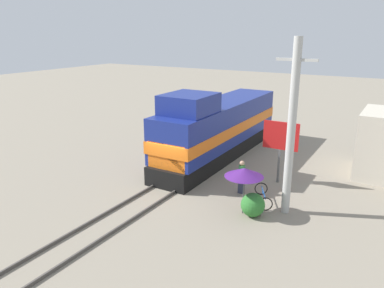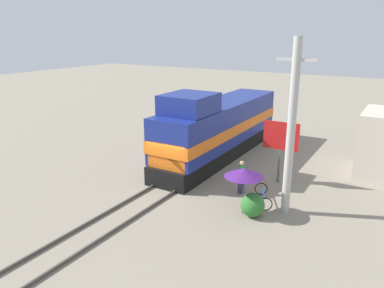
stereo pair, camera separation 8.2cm
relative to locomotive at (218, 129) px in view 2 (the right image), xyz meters
The scene contains 10 objects.
ground_plane 5.81m from the locomotive, 90.00° to the right, with size 120.00×120.00×0.00m, color gray.
rail_near 5.83m from the locomotive, 97.51° to the right, with size 0.08×29.72×0.15m, color #4C4742.
rail_far 5.83m from the locomotive, 82.49° to the right, with size 0.08×29.72×0.15m, color #4C4742.
locomotive is the anchor object (origin of this frame).
utility_pole 8.68m from the locomotive, 40.26° to the right, with size 1.80×0.38×8.08m.
vendor_umbrella 8.15m from the locomotive, 54.33° to the right, with size 1.81×1.81×2.27m.
billboard_sign 5.41m from the locomotive, 22.72° to the right, with size 2.00×0.12×3.54m.
shrub_cluster 8.59m from the locomotive, 51.62° to the right, with size 1.12×1.12×1.12m, color #2D722D.
person_bystander 6.00m from the locomotive, 50.34° to the right, with size 0.34×0.34×1.82m.
bicycle 7.38m from the locomotive, 44.03° to the right, with size 1.47×1.99×0.68m.
Camera 2 is at (10.94, -16.13, 8.27)m, focal length 35.00 mm.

